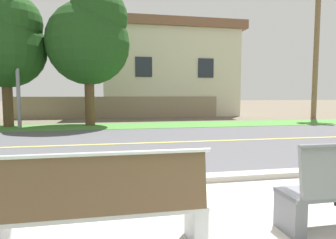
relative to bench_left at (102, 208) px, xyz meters
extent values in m
plane|color=#665B4C|center=(1.44, 7.68, -0.46)|extent=(140.00, 140.00, 0.00)
cube|color=#B7B2A8|center=(1.44, 0.08, -0.46)|extent=(44.00, 3.60, 0.01)
cube|color=#ADA89E|center=(1.44, 2.03, -0.41)|extent=(44.00, 0.30, 0.11)
cube|color=#515156|center=(1.44, 6.18, -0.46)|extent=(52.00, 8.00, 0.01)
cube|color=#E0CC4C|center=(1.44, 6.18, -0.45)|extent=(48.00, 0.14, 0.01)
cube|color=#478438|center=(1.44, 11.40, -0.45)|extent=(48.00, 2.80, 0.02)
cube|color=silver|center=(0.92, 0.07, -0.24)|extent=(0.14, 0.40, 0.45)
cube|color=silver|center=(0.00, 0.07, -0.04)|extent=(1.98, 0.44, 0.05)
cube|color=brown|center=(0.00, -0.13, 0.25)|extent=(1.90, 0.12, 0.52)
cylinder|color=silver|center=(0.00, -0.14, 0.53)|extent=(1.98, 0.04, 0.04)
cube|color=slate|center=(1.97, 0.07, -0.24)|extent=(0.14, 0.40, 0.45)
cylinder|color=gray|center=(-3.91, 11.00, 3.34)|extent=(0.16, 0.16, 7.60)
cylinder|color=brown|center=(-4.74, 12.16, 0.69)|extent=(0.45, 0.45, 2.30)
sphere|color=#1E4719|center=(-4.74, 12.16, 3.22)|extent=(3.68, 3.68, 3.68)
sphere|color=#1E4719|center=(-4.28, 11.88, 4.33)|extent=(2.58, 2.58, 2.58)
cylinder|color=brown|center=(-0.98, 12.07, 0.79)|extent=(0.47, 0.47, 2.50)
sphere|color=#1E4719|center=(-0.98, 12.07, 3.54)|extent=(4.00, 4.00, 4.00)
sphere|color=#1E4719|center=(-0.48, 11.77, 4.74)|extent=(2.80, 2.80, 2.80)
cylinder|color=brown|center=(12.92, 13.80, 3.68)|extent=(0.32, 0.32, 8.28)
cube|color=gray|center=(0.67, 16.37, 0.24)|extent=(13.00, 0.36, 1.40)
cube|color=beige|center=(4.30, 19.57, 2.57)|extent=(9.45, 6.40, 6.07)
cube|color=brown|center=(4.30, 19.57, 5.91)|extent=(10.21, 6.91, 0.60)
cube|color=#232833|center=(2.17, 16.34, 2.88)|extent=(1.10, 0.06, 1.30)
cube|color=#232833|center=(6.43, 16.34, 2.88)|extent=(1.10, 0.06, 1.30)
camera|label=1|loc=(0.11, -2.62, 1.03)|focal=30.71mm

